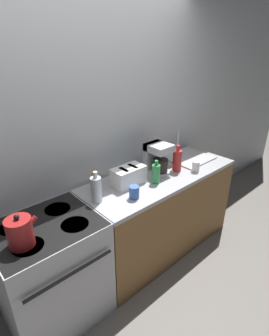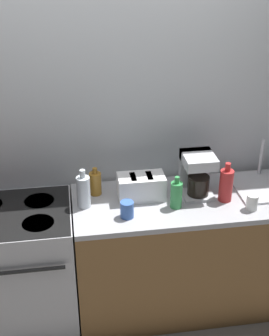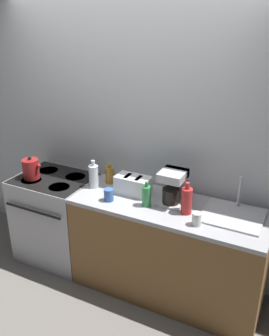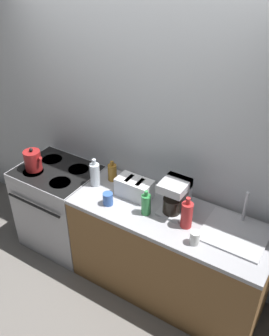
{
  "view_description": "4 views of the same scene",
  "coord_description": "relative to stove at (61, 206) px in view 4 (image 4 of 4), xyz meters",
  "views": [
    {
      "loc": [
        -1.14,
        -1.21,
        2.02
      ],
      "look_at": [
        0.24,
        0.32,
        1.05
      ],
      "focal_mm": 28.0,
      "sensor_mm": 36.0,
      "label": 1
    },
    {
      "loc": [
        -0.23,
        -2.23,
        2.51
      ],
      "look_at": [
        0.17,
        0.34,
        1.13
      ],
      "focal_mm": 50.0,
      "sensor_mm": 36.0,
      "label": 2
    },
    {
      "loc": [
        1.58,
        -2.26,
        2.41
      ],
      "look_at": [
        0.23,
        0.38,
        1.13
      ],
      "focal_mm": 40.0,
      "sensor_mm": 36.0,
      "label": 3
    },
    {
      "loc": [
        1.57,
        -1.77,
        2.84
      ],
      "look_at": [
        0.2,
        0.4,
        1.14
      ],
      "focal_mm": 40.0,
      "sensor_mm": 36.0,
      "label": 4
    }
  ],
  "objects": [
    {
      "name": "kettle",
      "position": [
        -0.18,
        -0.09,
        0.53
      ],
      "size": [
        0.2,
        0.16,
        0.23
      ],
      "color": "maroon",
      "rests_on": "stove"
    },
    {
      "name": "bottle_clear",
      "position": [
        0.46,
        0.02,
        0.54
      ],
      "size": [
        0.09,
        0.09,
        0.26
      ],
      "color": "silver",
      "rests_on": "counter_block"
    },
    {
      "name": "toaster",
      "position": [
        0.83,
        0.07,
        0.51
      ],
      "size": [
        0.31,
        0.17,
        0.16
      ],
      "color": "white",
      "rests_on": "counter_block"
    },
    {
      "name": "wall_back",
      "position": [
        0.62,
        0.37,
        0.85
      ],
      "size": [
        8.0,
        0.05,
        2.6
      ],
      "color": "silver",
      "rests_on": "ground_plane"
    },
    {
      "name": "cup_white",
      "position": [
        1.5,
        -0.18,
        0.48
      ],
      "size": [
        0.07,
        0.07,
        0.1
      ],
      "color": "white",
      "rests_on": "counter_block"
    },
    {
      "name": "bottle_red",
      "position": [
        1.37,
        -0.05,
        0.54
      ],
      "size": [
        0.09,
        0.09,
        0.27
      ],
      "color": "#B72828",
      "rests_on": "counter_block"
    },
    {
      "name": "sink_tray",
      "position": [
        1.72,
        0.08,
        0.45
      ],
      "size": [
        0.47,
        0.42,
        0.28
      ],
      "color": "#B7B7BC",
      "rests_on": "counter_block"
    },
    {
      "name": "counter_block",
      "position": [
        1.21,
        0.0,
        -0.01
      ],
      "size": [
        1.66,
        0.62,
        0.89
      ],
      "color": "brown",
      "rests_on": "ground_plane"
    },
    {
      "name": "coffee_maker",
      "position": [
        1.21,
        0.08,
        0.59
      ],
      "size": [
        0.2,
        0.23,
        0.29
      ],
      "color": "#B7B7BC",
      "rests_on": "counter_block"
    },
    {
      "name": "cup_blue",
      "position": [
        0.71,
        -0.15,
        0.49
      ],
      "size": [
        0.08,
        0.08,
        0.11
      ],
      "color": "#3860B2",
      "rests_on": "counter_block"
    },
    {
      "name": "bottle_amber",
      "position": [
        0.54,
        0.16,
        0.51
      ],
      "size": [
        0.08,
        0.08,
        0.19
      ],
      "color": "#9E6B23",
      "rests_on": "counter_block"
    },
    {
      "name": "stove",
      "position": [
        0.0,
        0.0,
        0.0
      ],
      "size": [
        0.74,
        0.65,
        0.89
      ],
      "color": "#B7B7BC",
      "rests_on": "ground_plane"
    },
    {
      "name": "bottle_green",
      "position": [
        1.03,
        -0.08,
        0.52
      ],
      "size": [
        0.08,
        0.08,
        0.22
      ],
      "color": "#338C47",
      "rests_on": "counter_block"
    },
    {
      "name": "ground_plane",
      "position": [
        0.62,
        -0.31,
        -0.45
      ],
      "size": [
        12.0,
        12.0,
        0.0
      ],
      "primitive_type": "plane",
      "color": "slate"
    }
  ]
}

